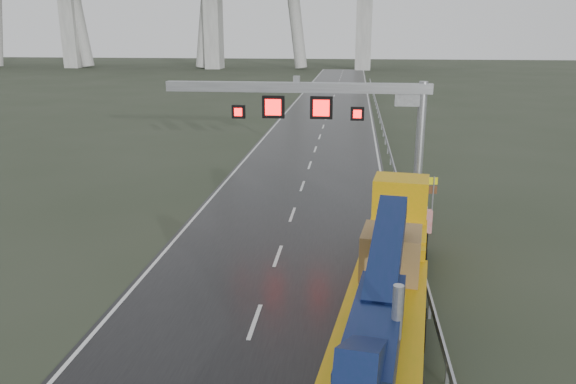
# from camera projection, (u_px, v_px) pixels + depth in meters

# --- Properties ---
(road) EXTENTS (11.00, 200.00, 0.02)m
(road) POSITION_uv_depth(u_px,v_px,m) (320.00, 137.00, 53.98)
(road) COLOR black
(road) RESTS_ON ground
(guardrail) EXTENTS (0.20, 140.00, 1.40)m
(guardrail) POSITION_uv_depth(u_px,v_px,m) (390.00, 153.00, 43.55)
(guardrail) COLOR gray
(guardrail) RESTS_ON ground
(sign_gantry) EXTENTS (14.90, 1.20, 7.42)m
(sign_gantry) POSITION_uv_depth(u_px,v_px,m) (334.00, 109.00, 31.19)
(sign_gantry) COLOR #9C9C97
(sign_gantry) RESTS_ON ground
(heavy_haul_truck) EXTENTS (4.96, 18.31, 4.26)m
(heavy_haul_truck) POSITION_uv_depth(u_px,v_px,m) (388.00, 275.00, 19.44)
(heavy_haul_truck) COLOR orange
(heavy_haul_truck) RESTS_ON ground
(exit_sign_pair) EXTENTS (1.36, 0.16, 2.33)m
(exit_sign_pair) POSITION_uv_depth(u_px,v_px,m) (424.00, 189.00, 30.14)
(exit_sign_pair) COLOR gray
(exit_sign_pair) RESTS_ON ground
(striped_barrier) EXTENTS (0.74, 0.45, 1.18)m
(striped_barrier) POSITION_uv_depth(u_px,v_px,m) (424.00, 221.00, 28.22)
(striped_barrier) COLOR red
(striped_barrier) RESTS_ON ground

